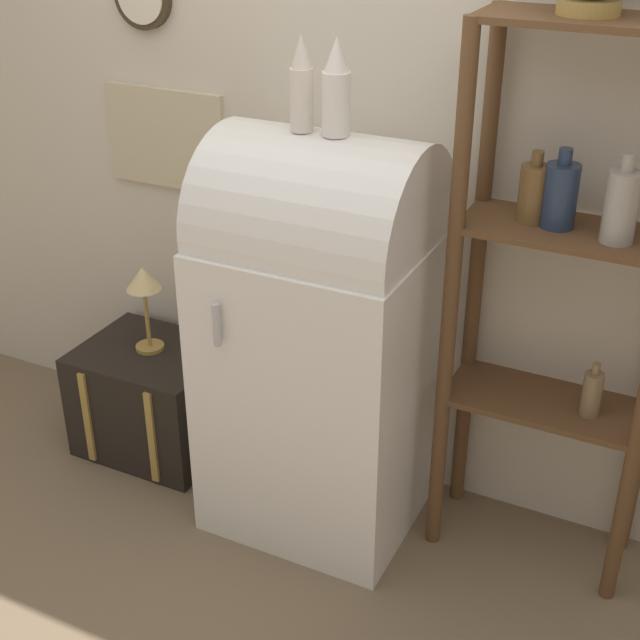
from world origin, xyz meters
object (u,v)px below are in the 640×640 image
object	(u,v)px
vase_left	(301,86)
desk_lamp	(144,287)
refrigerator	(321,332)
suitcase_trunk	(155,398)
vase_center	(336,90)

from	to	relation	value
vase_left	desk_lamp	world-z (taller)	vase_left
vase_left	refrigerator	bearing A→B (deg)	10.48
refrigerator	suitcase_trunk	bearing A→B (deg)	176.17
vase_center	desk_lamp	world-z (taller)	vase_center
suitcase_trunk	refrigerator	bearing A→B (deg)	-3.83
suitcase_trunk	desk_lamp	bearing A→B (deg)	117.67
suitcase_trunk	vase_left	bearing A→B (deg)	-5.04
suitcase_trunk	desk_lamp	world-z (taller)	desk_lamp
vase_left	vase_center	bearing A→B (deg)	2.05
vase_center	suitcase_trunk	bearing A→B (deg)	175.91
desk_lamp	suitcase_trunk	bearing A→B (deg)	-62.33
refrigerator	desk_lamp	bearing A→B (deg)	175.27
suitcase_trunk	vase_center	distance (m)	1.56
refrigerator	suitcase_trunk	world-z (taller)	refrigerator
suitcase_trunk	desk_lamp	size ratio (longest dim) A/B	1.58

